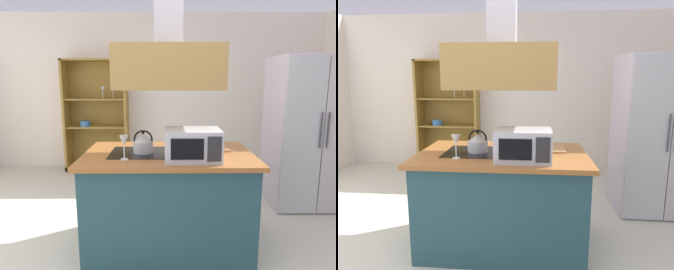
% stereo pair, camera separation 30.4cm
% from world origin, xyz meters
% --- Properties ---
extents(ground_plane, '(7.80, 7.80, 0.00)m').
position_xyz_m(ground_plane, '(0.00, 0.00, 0.00)').
color(ground_plane, beige).
extents(wall_back, '(6.00, 0.12, 2.70)m').
position_xyz_m(wall_back, '(0.00, 3.00, 1.35)').
color(wall_back, white).
rests_on(wall_back, ground).
extents(kitchen_island, '(1.54, 0.99, 0.90)m').
position_xyz_m(kitchen_island, '(0.21, 0.29, 0.45)').
color(kitchen_island, '#234951').
rests_on(kitchen_island, ground).
extents(range_hood, '(0.90, 0.70, 1.22)m').
position_xyz_m(range_hood, '(0.21, 0.29, 1.77)').
color(range_hood, '#A98242').
extents(refrigerator, '(0.90, 0.78, 1.84)m').
position_xyz_m(refrigerator, '(1.95, 1.23, 0.92)').
color(refrigerator, '#BCB2C7').
rests_on(refrigerator, ground).
extents(dish_cabinet, '(1.07, 0.40, 1.91)m').
position_xyz_m(dish_cabinet, '(-1.01, 2.78, 0.84)').
color(dish_cabinet, olive).
rests_on(dish_cabinet, ground).
extents(kettle, '(0.19, 0.19, 0.21)m').
position_xyz_m(kettle, '(-0.02, 0.29, 0.99)').
color(kettle, '#B6BDC2').
rests_on(kettle, kitchen_island).
extents(cutting_board, '(0.34, 0.24, 0.02)m').
position_xyz_m(cutting_board, '(0.62, 0.42, 0.91)').
color(cutting_board, tan).
rests_on(cutting_board, kitchen_island).
extents(microwave, '(0.46, 0.35, 0.26)m').
position_xyz_m(microwave, '(0.40, 0.04, 1.03)').
color(microwave, '#B7BABF').
rests_on(microwave, kitchen_island).
extents(wine_glass_on_counter, '(0.08, 0.08, 0.21)m').
position_xyz_m(wine_glass_on_counter, '(-0.17, 0.05, 1.05)').
color(wine_glass_on_counter, silver).
rests_on(wine_glass_on_counter, kitchen_island).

